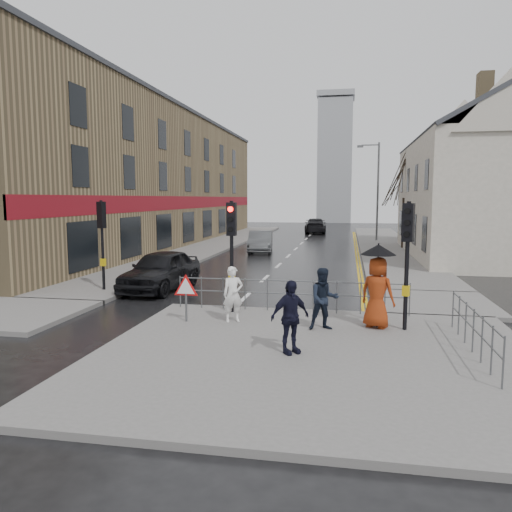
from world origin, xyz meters
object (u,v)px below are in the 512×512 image
at_px(pedestrian_d, 290,317).
at_px(car_mid, 260,242).
at_px(pedestrian_with_umbrella, 378,284).
at_px(pedestrian_a, 233,294).
at_px(car_parked, 161,270).
at_px(pedestrian_b, 324,299).

bearing_deg(pedestrian_d, car_mid, 62.48).
height_order(pedestrian_with_umbrella, pedestrian_d, pedestrian_with_umbrella).
xyz_separation_m(pedestrian_a, pedestrian_with_umbrella, (3.96, 0.07, 0.40)).
bearing_deg(pedestrian_with_umbrella, car_mid, 108.83).
height_order(pedestrian_a, car_parked, pedestrian_a).
bearing_deg(pedestrian_a, pedestrian_with_umbrella, -23.36).
xyz_separation_m(pedestrian_with_umbrella, pedestrian_d, (-2.05, -2.67, -0.35)).
bearing_deg(pedestrian_b, pedestrian_a, 154.71).
xyz_separation_m(pedestrian_a, pedestrian_b, (2.57, -0.40, 0.04)).
relative_size(pedestrian_a, car_mid, 0.36).
bearing_deg(car_parked, pedestrian_b, -34.16).
height_order(pedestrian_d, car_mid, pedestrian_d).
bearing_deg(pedestrian_a, car_parked, 105.11).
distance_m(pedestrian_b, pedestrian_d, 2.30).
xyz_separation_m(pedestrian_b, pedestrian_with_umbrella, (1.40, 0.47, 0.36)).
xyz_separation_m(pedestrian_a, car_mid, (-2.62, 19.38, -0.21)).
height_order(pedestrian_a, pedestrian_with_umbrella, pedestrian_with_umbrella).
bearing_deg(pedestrian_with_umbrella, pedestrian_a, -179.01).
xyz_separation_m(pedestrian_with_umbrella, car_mid, (-6.59, 19.32, -0.60)).
xyz_separation_m(pedestrian_b, pedestrian_d, (-0.65, -2.20, 0.01)).
distance_m(pedestrian_a, pedestrian_d, 3.23).
distance_m(pedestrian_with_umbrella, pedestrian_d, 3.38).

